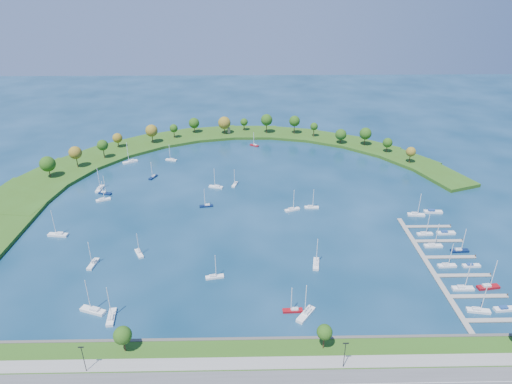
{
  "coord_description": "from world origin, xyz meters",
  "views": [
    {
      "loc": [
        0.78,
        -212.59,
        111.21
      ],
      "look_at": [
        5.0,
        5.0,
        4.0
      ],
      "focal_mm": 30.56,
      "sensor_mm": 36.0,
      "label": 1
    }
  ],
  "objects_px": {
    "moored_boat_5": "(139,253)",
    "docked_boat_5": "(471,265)",
    "moored_boat_18": "(254,145)",
    "moored_boat_2": "(292,209)",
    "moored_boat_16": "(206,205)",
    "dock_system": "(446,266)",
    "moored_boat_4": "(293,310)",
    "moored_boat_19": "(130,161)",
    "moored_boat_10": "(103,199)",
    "harbor_tower": "(229,130)",
    "moored_boat_8": "(306,314)",
    "moored_boat_9": "(93,263)",
    "docked_boat_10": "(416,214)",
    "moored_boat_0": "(93,310)",
    "moored_boat_13": "(171,159)",
    "docked_boat_4": "(447,265)",
    "docked_boat_11": "(433,212)",
    "moored_boat_6": "(216,186)",
    "moored_boat_11": "(153,177)",
    "moored_boat_3": "(58,234)",
    "docked_boat_0": "(478,310)",
    "moored_boat_17": "(105,193)",
    "docked_boat_8": "(425,233)",
    "docked_boat_7": "(460,250)",
    "moored_boat_14": "(235,184)",
    "moored_boat_1": "(100,188)",
    "docked_boat_9": "(446,233)",
    "moored_boat_15": "(311,207)",
    "docked_boat_6": "(433,245)",
    "docked_boat_2": "(463,288)",
    "docked_boat_3": "(488,286)",
    "moored_boat_20": "(111,317)",
    "moored_boat_12": "(214,276)",
    "docked_boat_1": "(505,309)",
    "moored_boat_7": "(316,263)"
  },
  "relations": [
    {
      "from": "moored_boat_5",
      "to": "docked_boat_5",
      "type": "relative_size",
      "value": 1.49
    },
    {
      "from": "moored_boat_18",
      "to": "moored_boat_2",
      "type": "bearing_deg",
      "value": 132.54
    },
    {
      "from": "moored_boat_16",
      "to": "docked_boat_5",
      "type": "height_order",
      "value": "moored_boat_16"
    },
    {
      "from": "dock_system",
      "to": "moored_boat_2",
      "type": "bearing_deg",
      "value": 140.03
    },
    {
      "from": "moored_boat_4",
      "to": "moored_boat_19",
      "type": "height_order",
      "value": "moored_boat_19"
    },
    {
      "from": "dock_system",
      "to": "moored_boat_10",
      "type": "bearing_deg",
      "value": 158.55
    },
    {
      "from": "harbor_tower",
      "to": "moored_boat_8",
      "type": "bearing_deg",
      "value": -80.08
    },
    {
      "from": "moored_boat_9",
      "to": "docked_boat_10",
      "type": "xyz_separation_m",
      "value": [
        154.38,
        40.4,
        0.02
      ]
    },
    {
      "from": "moored_boat_18",
      "to": "moored_boat_0",
      "type": "bearing_deg",
      "value": 102.49
    },
    {
      "from": "moored_boat_13",
      "to": "docked_boat_4",
      "type": "distance_m",
      "value": 184.27
    },
    {
      "from": "harbor_tower",
      "to": "docked_boat_11",
      "type": "bearing_deg",
      "value": -48.61
    },
    {
      "from": "moored_boat_6",
      "to": "moored_boat_11",
      "type": "xyz_separation_m",
      "value": [
        -39.85,
        14.99,
        -0.04
      ]
    },
    {
      "from": "moored_boat_3",
      "to": "moored_boat_6",
      "type": "xyz_separation_m",
      "value": [
        72.42,
        51.99,
        -0.05
      ]
    },
    {
      "from": "moored_boat_10",
      "to": "docked_boat_0",
      "type": "xyz_separation_m",
      "value": [
        165.57,
        -93.07,
        0.02
      ]
    },
    {
      "from": "moored_boat_5",
      "to": "moored_boat_18",
      "type": "bearing_deg",
      "value": 130.88
    },
    {
      "from": "moored_boat_17",
      "to": "docked_boat_8",
      "type": "xyz_separation_m",
      "value": [
        166.96,
        -47.35,
        -0.01
      ]
    },
    {
      "from": "moored_boat_19",
      "to": "moored_boat_6",
      "type": "bearing_deg",
      "value": 114.3
    },
    {
      "from": "docked_boat_7",
      "to": "docked_boat_10",
      "type": "bearing_deg",
      "value": 101.01
    },
    {
      "from": "moored_boat_14",
      "to": "moored_boat_13",
      "type": "bearing_deg",
      "value": -116.69
    },
    {
      "from": "docked_boat_4",
      "to": "moored_boat_16",
      "type": "bearing_deg",
      "value": 149.89
    },
    {
      "from": "docked_boat_10",
      "to": "moored_boat_17",
      "type": "bearing_deg",
      "value": 177.09
    },
    {
      "from": "moored_boat_3",
      "to": "docked_boat_10",
      "type": "bearing_deg",
      "value": -168.42
    },
    {
      "from": "moored_boat_16",
      "to": "moored_boat_8",
      "type": "bearing_deg",
      "value": 107.86
    },
    {
      "from": "moored_boat_2",
      "to": "docked_boat_7",
      "type": "relative_size",
      "value": 1.02
    },
    {
      "from": "moored_boat_1",
      "to": "docked_boat_9",
      "type": "relative_size",
      "value": 1.53
    },
    {
      "from": "moored_boat_18",
      "to": "moored_boat_15",
      "type": "bearing_deg",
      "value": 138.71
    },
    {
      "from": "moored_boat_5",
      "to": "moored_boat_8",
      "type": "relative_size",
      "value": 0.78
    },
    {
      "from": "docked_boat_0",
      "to": "moored_boat_13",
      "type": "bearing_deg",
      "value": 141.56
    },
    {
      "from": "moored_boat_5",
      "to": "docked_boat_6",
      "type": "relative_size",
      "value": 0.93
    },
    {
      "from": "docked_boat_2",
      "to": "docked_boat_4",
      "type": "xyz_separation_m",
      "value": [
        0.01,
        15.28,
        -0.03
      ]
    },
    {
      "from": "docked_boat_7",
      "to": "docked_boat_9",
      "type": "distance_m",
      "value": 15.2
    },
    {
      "from": "moored_boat_2",
      "to": "moored_boat_18",
      "type": "distance_m",
      "value": 101.25
    },
    {
      "from": "moored_boat_13",
      "to": "docked_boat_3",
      "type": "bearing_deg",
      "value": 153.36
    },
    {
      "from": "moored_boat_2",
      "to": "moored_boat_20",
      "type": "distance_m",
      "value": 108.92
    },
    {
      "from": "moored_boat_19",
      "to": "docked_boat_6",
      "type": "distance_m",
      "value": 194.36
    },
    {
      "from": "moored_boat_9",
      "to": "moored_boat_10",
      "type": "xyz_separation_m",
      "value": [
        -13.59,
        60.72,
        -0.01
      ]
    },
    {
      "from": "moored_boat_0",
      "to": "moored_boat_12",
      "type": "relative_size",
      "value": 1.29
    },
    {
      "from": "moored_boat_10",
      "to": "docked_boat_4",
      "type": "bearing_deg",
      "value": -46.16
    },
    {
      "from": "moored_boat_8",
      "to": "docked_boat_3",
      "type": "xyz_separation_m",
      "value": [
        74.56,
        14.29,
        -0.04
      ]
    },
    {
      "from": "moored_boat_17",
      "to": "docked_boat_1",
      "type": "distance_m",
      "value": 203.94
    },
    {
      "from": "moored_boat_10",
      "to": "docked_boat_5",
      "type": "bearing_deg",
      "value": -45.03
    },
    {
      "from": "dock_system",
      "to": "moored_boat_18",
      "type": "xyz_separation_m",
      "value": [
        -79.81,
        150.97,
        0.51
      ]
    },
    {
      "from": "moored_boat_1",
      "to": "docked_boat_9",
      "type": "height_order",
      "value": "moored_boat_1"
    },
    {
      "from": "moored_boat_3",
      "to": "moored_boat_7",
      "type": "relative_size",
      "value": 1.07
    },
    {
      "from": "moored_boat_10",
      "to": "docked_boat_1",
      "type": "distance_m",
      "value": 198.79
    },
    {
      "from": "moored_boat_2",
      "to": "moored_boat_15",
      "type": "distance_m",
      "value": 10.9
    },
    {
      "from": "moored_boat_0",
      "to": "docked_boat_0",
      "type": "height_order",
      "value": "moored_boat_0"
    },
    {
      "from": "docked_boat_4",
      "to": "moored_boat_17",
      "type": "bearing_deg",
      "value": 153.99
    },
    {
      "from": "moored_boat_7",
      "to": "docked_boat_10",
      "type": "distance_m",
      "value": 72.06
    },
    {
      "from": "moored_boat_0",
      "to": "harbor_tower",
      "type": "bearing_deg",
      "value": -82.28
    }
  ]
}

